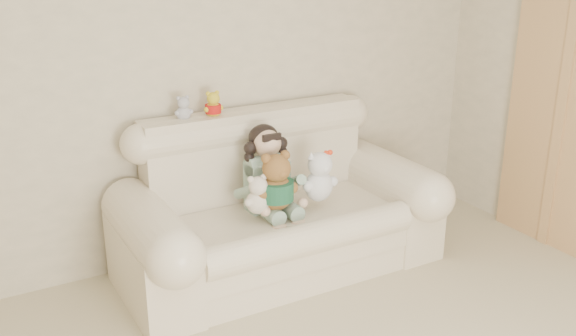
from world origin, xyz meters
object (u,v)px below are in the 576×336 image
Objects in this scene: sofa at (280,198)px; brown_teddy at (276,176)px; white_cat at (319,171)px; cream_teddy at (257,191)px; seated_child at (267,167)px.

sofa is 0.26m from brown_teddy.
brown_teddy is 1.11× the size of white_cat.
sofa is 5.26× the size of white_cat.
brown_teddy is 1.51× the size of cream_teddy.
seated_child is at bearing 96.08° from brown_teddy.
brown_teddy is at bearing -102.18° from seated_child.
white_cat is at bearing -37.08° from seated_child.
cream_teddy is at bearing -130.75° from seated_child.
white_cat is at bearing -29.76° from sofa.
sofa is at bearing 68.82° from brown_teddy.
cream_teddy is (-0.13, 0.00, -0.07)m from brown_teddy.
brown_teddy is 0.15m from cream_teddy.
brown_teddy reaches higher than cream_teddy.
sofa reaches higher than brown_teddy.
brown_teddy is (-0.10, -0.12, 0.21)m from sofa.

